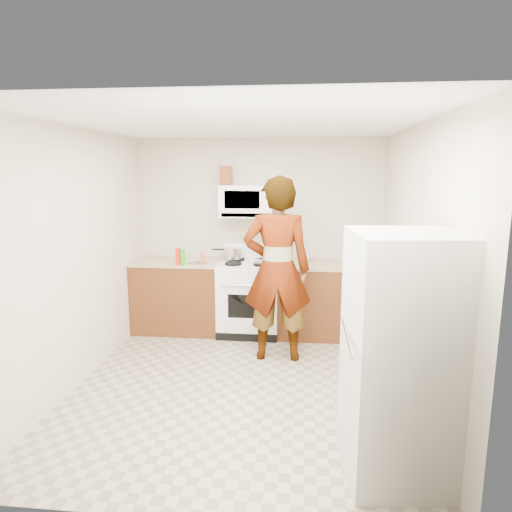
# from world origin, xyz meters

# --- Properties ---
(floor) EXTENTS (3.60, 3.60, 0.00)m
(floor) POSITION_xyz_m (0.00, 0.00, 0.00)
(floor) COLOR gray
(floor) RESTS_ON ground
(back_wall) EXTENTS (3.20, 0.02, 2.50)m
(back_wall) POSITION_xyz_m (0.00, 1.79, 1.25)
(back_wall) COLOR beige
(back_wall) RESTS_ON floor
(right_wall) EXTENTS (0.02, 3.60, 2.50)m
(right_wall) POSITION_xyz_m (1.59, 0.00, 1.25)
(right_wall) COLOR beige
(right_wall) RESTS_ON floor
(cabinet_left) EXTENTS (1.12, 0.62, 0.90)m
(cabinet_left) POSITION_xyz_m (-1.04, 1.49, 0.45)
(cabinet_left) COLOR #572B14
(cabinet_left) RESTS_ON floor
(counter_left) EXTENTS (1.14, 0.64, 0.03)m
(counter_left) POSITION_xyz_m (-1.04, 1.49, 0.92)
(counter_left) COLOR tan
(counter_left) RESTS_ON cabinet_left
(cabinet_right) EXTENTS (0.80, 0.62, 0.90)m
(cabinet_right) POSITION_xyz_m (0.68, 1.49, 0.45)
(cabinet_right) COLOR #572B14
(cabinet_right) RESTS_ON floor
(counter_right) EXTENTS (0.82, 0.64, 0.03)m
(counter_right) POSITION_xyz_m (0.68, 1.49, 0.92)
(counter_right) COLOR tan
(counter_right) RESTS_ON cabinet_right
(gas_range) EXTENTS (0.76, 0.65, 1.13)m
(gas_range) POSITION_xyz_m (-0.10, 1.48, 0.49)
(gas_range) COLOR white
(gas_range) RESTS_ON floor
(microwave) EXTENTS (0.76, 0.38, 0.40)m
(microwave) POSITION_xyz_m (-0.10, 1.61, 1.70)
(microwave) COLOR white
(microwave) RESTS_ON back_wall
(person) EXTENTS (0.77, 0.54, 2.03)m
(person) POSITION_xyz_m (0.30, 0.71, 1.02)
(person) COLOR tan
(person) RESTS_ON floor
(fridge) EXTENTS (0.77, 0.77, 1.70)m
(fridge) POSITION_xyz_m (1.25, -1.20, 0.85)
(fridge) COLOR silver
(fridge) RESTS_ON floor
(kettle) EXTENTS (0.16, 0.16, 0.16)m
(kettle) POSITION_xyz_m (0.60, 1.66, 1.02)
(kettle) COLOR silver
(kettle) RESTS_ON counter_right
(jug) EXTENTS (0.14, 0.14, 0.24)m
(jug) POSITION_xyz_m (-0.40, 1.55, 2.02)
(jug) COLOR #602C16
(jug) RESTS_ON microwave
(saucepan) EXTENTS (0.26, 0.26, 0.14)m
(saucepan) POSITION_xyz_m (-0.33, 1.63, 1.02)
(saucepan) COLOR silver
(saucepan) RESTS_ON gas_range
(tray) EXTENTS (0.27, 0.18, 0.05)m
(tray) POSITION_xyz_m (0.09, 1.39, 0.96)
(tray) COLOR silver
(tray) RESTS_ON gas_range
(bottle_spray) EXTENTS (0.08, 0.08, 0.21)m
(bottle_spray) POSITION_xyz_m (-0.95, 1.24, 1.04)
(bottle_spray) COLOR red
(bottle_spray) RESTS_ON counter_left
(bottle_hot_sauce) EXTENTS (0.05, 0.05, 0.14)m
(bottle_hot_sauce) POSITION_xyz_m (-0.67, 1.37, 1.01)
(bottle_hot_sauce) COLOR #CF5717
(bottle_hot_sauce) RESTS_ON counter_left
(bottle_green_cap) EXTENTS (0.08, 0.08, 0.19)m
(bottle_green_cap) POSITION_xyz_m (-0.89, 1.22, 1.03)
(bottle_green_cap) COLOR #24941A
(bottle_green_cap) RESTS_ON counter_left
(pot_lid) EXTENTS (0.28, 0.28, 0.01)m
(pot_lid) POSITION_xyz_m (-0.73, 1.36, 0.94)
(pot_lid) COLOR white
(pot_lid) RESTS_ON counter_left
(broom) EXTENTS (0.26, 0.22, 1.45)m
(broom) POSITION_xyz_m (1.53, 0.81, 0.73)
(broom) COLOR silver
(broom) RESTS_ON floor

